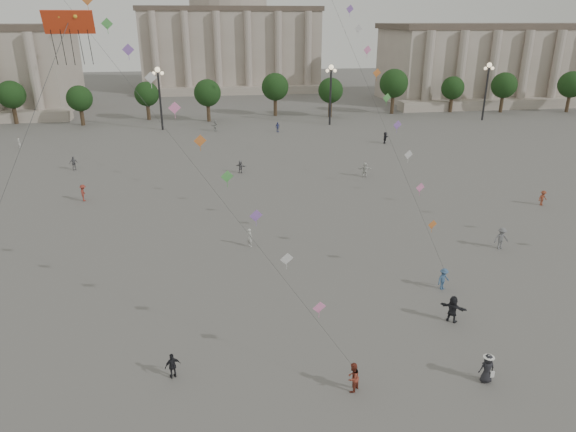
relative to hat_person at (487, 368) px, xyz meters
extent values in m
plane|color=#575552|center=(-7.12, 1.04, -0.88)|extent=(360.00, 360.00, 0.00)
cube|color=#9F9285|center=(67.88, 96.04, 7.12)|extent=(80.00, 22.00, 16.00)
cube|color=brown|center=(67.88, 96.04, 15.72)|extent=(81.60, 22.44, 1.20)
cube|color=#9F9285|center=(-7.12, 131.04, 9.12)|extent=(46.00, 30.00, 20.00)
cube|color=brown|center=(-7.12, 131.04, 19.72)|extent=(46.92, 30.60, 1.20)
cube|color=#9F9285|center=(-7.12, 114.04, 0.12)|extent=(48.30, 4.00, 2.00)
cylinder|color=#9F9285|center=(-7.12, 131.04, 21.62)|extent=(21.00, 21.00, 5.00)
cylinder|color=#37261B|center=(-49.12, 79.04, 0.88)|extent=(0.70, 0.70, 3.52)
sphere|color=black|center=(-49.12, 79.04, 4.56)|extent=(5.12, 5.12, 5.12)
cylinder|color=#37261B|center=(-37.12, 79.04, 0.88)|extent=(0.70, 0.70, 3.52)
sphere|color=black|center=(-37.12, 79.04, 4.56)|extent=(5.12, 5.12, 5.12)
cylinder|color=#37261B|center=(-25.12, 79.04, 0.88)|extent=(0.70, 0.70, 3.52)
sphere|color=black|center=(-25.12, 79.04, 4.56)|extent=(5.12, 5.12, 5.12)
cylinder|color=#37261B|center=(-13.12, 79.04, 0.88)|extent=(0.70, 0.70, 3.52)
sphere|color=black|center=(-13.12, 79.04, 4.56)|extent=(5.12, 5.12, 5.12)
cylinder|color=#37261B|center=(-1.12, 79.04, 0.88)|extent=(0.70, 0.70, 3.52)
sphere|color=black|center=(-1.12, 79.04, 4.56)|extent=(5.12, 5.12, 5.12)
cylinder|color=#37261B|center=(10.88, 79.04, 0.88)|extent=(0.70, 0.70, 3.52)
sphere|color=black|center=(10.88, 79.04, 4.56)|extent=(5.12, 5.12, 5.12)
cylinder|color=#37261B|center=(22.88, 79.04, 0.88)|extent=(0.70, 0.70, 3.52)
sphere|color=black|center=(22.88, 79.04, 4.56)|extent=(5.12, 5.12, 5.12)
cylinder|color=#37261B|center=(34.88, 79.04, 0.88)|extent=(0.70, 0.70, 3.52)
sphere|color=black|center=(34.88, 79.04, 4.56)|extent=(5.12, 5.12, 5.12)
cylinder|color=#37261B|center=(46.88, 79.04, 0.88)|extent=(0.70, 0.70, 3.52)
sphere|color=black|center=(46.88, 79.04, 4.56)|extent=(5.12, 5.12, 5.12)
cylinder|color=#37261B|center=(58.88, 79.04, 0.88)|extent=(0.70, 0.70, 3.52)
sphere|color=black|center=(58.88, 79.04, 4.56)|extent=(5.12, 5.12, 5.12)
cylinder|color=#262628|center=(-22.12, 71.04, 4.12)|extent=(0.36, 0.36, 10.00)
sphere|color=#FFE5B2|center=(-22.12, 71.04, 9.32)|extent=(0.90, 0.90, 0.90)
sphere|color=#FFE5B2|center=(-22.82, 71.04, 8.72)|extent=(0.60, 0.60, 0.60)
sphere|color=#FFE5B2|center=(-21.42, 71.04, 8.72)|extent=(0.60, 0.60, 0.60)
cylinder|color=#262628|center=(7.88, 71.04, 4.12)|extent=(0.36, 0.36, 10.00)
sphere|color=#FFE5B2|center=(7.88, 71.04, 9.32)|extent=(0.90, 0.90, 0.90)
sphere|color=#FFE5B2|center=(7.18, 71.04, 8.72)|extent=(0.60, 0.60, 0.60)
sphere|color=#FFE5B2|center=(8.58, 71.04, 8.72)|extent=(0.60, 0.60, 0.60)
cylinder|color=#262628|center=(37.88, 71.04, 4.12)|extent=(0.36, 0.36, 10.00)
sphere|color=#FFE5B2|center=(37.88, 71.04, 9.32)|extent=(0.90, 0.90, 0.90)
sphere|color=#FFE5B2|center=(37.18, 71.04, 8.72)|extent=(0.60, 0.60, 0.60)
sphere|color=#FFE5B2|center=(38.58, 71.04, 8.72)|extent=(0.60, 0.60, 0.60)
imported|color=#394181|center=(-2.43, 66.10, -0.04)|extent=(1.06, 0.83, 1.68)
imported|color=#212227|center=(0.81, 5.82, 0.03)|extent=(1.65, 1.48, 1.82)
imported|color=#B0B1AD|center=(-13.04, 68.52, 0.08)|extent=(1.49, 1.79, 1.93)
imported|color=slate|center=(9.86, 15.73, 0.07)|extent=(1.24, 0.72, 1.91)
imported|color=silver|center=(4.66, 37.99, 0.04)|extent=(1.75, 0.73, 1.84)
imported|color=brown|center=(19.96, 25.16, -0.08)|extent=(1.14, 0.81, 1.60)
imported|color=black|center=(13.02, 55.04, 0.01)|extent=(1.42, 1.63, 1.77)
imported|color=silver|center=(-42.30, 60.12, -0.11)|extent=(0.66, 0.66, 1.54)
imported|color=slate|center=(-10.37, 42.03, -0.09)|extent=(1.46, 1.27, 1.59)
imported|color=beige|center=(-11.07, 19.45, -0.07)|extent=(0.65, 0.71, 1.62)
imported|color=slate|center=(-31.48, 46.58, 0.01)|extent=(1.13, 0.90, 1.79)
imported|color=maroon|center=(-27.63, 33.86, 0.02)|extent=(0.79, 1.23, 1.80)
imported|color=black|center=(-16.60, 2.90, -0.14)|extent=(0.94, 0.66, 1.49)
imported|color=maroon|center=(-7.28, 0.38, -0.04)|extent=(1.03, 1.03, 1.68)
imported|color=#395880|center=(2.05, 9.88, -0.06)|extent=(1.21, 0.99, 1.64)
imported|color=black|center=(0.00, 0.00, -0.04)|extent=(0.82, 0.54, 1.68)
cone|color=white|center=(0.00, 0.00, 0.74)|extent=(0.52, 0.52, 0.14)
cylinder|color=white|center=(0.00, 0.00, 0.68)|extent=(0.60, 0.60, 0.02)
cube|color=white|center=(0.25, -0.15, -0.33)|extent=(0.22, 0.10, 0.35)
cube|color=red|center=(-20.01, 5.44, 17.22)|extent=(2.24, 0.72, 1.02)
cube|color=#1B9723|center=(-20.36, 5.40, 17.47)|extent=(0.37, 0.22, 0.34)
cube|color=#2058B1|center=(-19.66, 5.40, 17.47)|extent=(0.37, 0.22, 0.34)
sphere|color=gold|center=(-20.36, 5.36, 17.47)|extent=(0.20, 0.20, 0.20)
sphere|color=gold|center=(-19.66, 5.36, 17.47)|extent=(0.20, 0.20, 0.20)
cube|color=pink|center=(-8.73, 2.26, 3.16)|extent=(0.76, 0.25, 0.76)
cube|color=silver|center=(-10.18, 4.15, 5.19)|extent=(0.76, 0.25, 0.76)
cube|color=#9262C4|center=(-11.63, 6.03, 7.07)|extent=(0.76, 0.25, 0.76)
cube|color=#4EA84D|center=(-13.09, 7.92, 8.86)|extent=(0.76, 0.25, 0.76)
cube|color=orange|center=(-14.54, 9.80, 10.58)|extent=(0.76, 0.25, 0.76)
cube|color=pink|center=(-15.99, 11.69, 12.26)|extent=(0.76, 0.25, 0.76)
cube|color=silver|center=(-17.44, 13.57, 13.88)|extent=(0.76, 0.25, 0.76)
cube|color=#9262C4|center=(-18.89, 15.46, 15.48)|extent=(0.76, 0.25, 0.76)
cube|color=#4EA84D|center=(-20.35, 17.34, 17.04)|extent=(0.76, 0.25, 0.76)
cube|color=orange|center=(-21.80, 19.23, 18.58)|extent=(0.76, 0.25, 0.76)
cube|color=orange|center=(1.76, 11.99, 3.33)|extent=(0.76, 0.25, 0.76)
cube|color=pink|center=(1.48, 14.09, 5.51)|extent=(0.76, 0.25, 0.76)
cube|color=silver|center=(1.19, 16.20, 7.53)|extent=(0.76, 0.25, 0.76)
cube|color=#9262C4|center=(0.90, 18.30, 9.44)|extent=(0.76, 0.25, 0.76)
cube|color=#4EA84D|center=(0.61, 20.41, 11.28)|extent=(0.76, 0.25, 0.76)
cube|color=orange|center=(0.33, 22.51, 13.07)|extent=(0.76, 0.25, 0.76)
cube|color=pink|center=(0.04, 24.62, 14.81)|extent=(0.76, 0.25, 0.76)
cube|color=silver|center=(-0.25, 26.72, 16.52)|extent=(0.76, 0.25, 0.76)
cube|color=#9262C4|center=(-0.54, 28.83, 18.19)|extent=(0.76, 0.25, 0.76)
camera|label=1|loc=(-13.92, -20.68, 17.37)|focal=32.00mm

